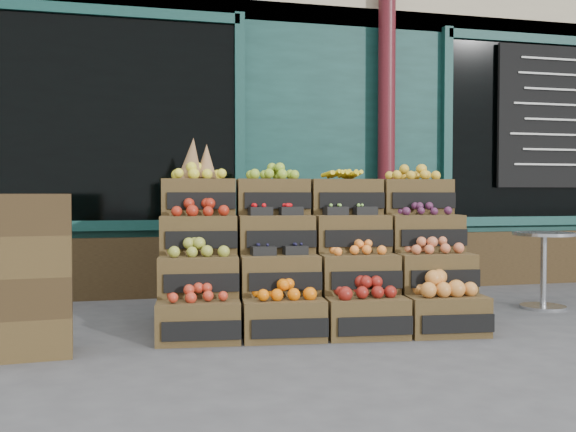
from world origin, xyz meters
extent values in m
plane|color=#48484B|center=(0.00, 0.00, 0.00)|extent=(60.00, 60.00, 0.00)
cube|color=#103833|center=(0.00, 5.20, 2.40)|extent=(12.00, 6.00, 4.80)
cube|color=#103833|center=(0.00, 2.25, 1.50)|extent=(12.00, 0.12, 3.00)
cube|color=#352715|center=(0.00, 2.18, 0.30)|extent=(12.00, 0.18, 0.60)
cube|color=black|center=(-1.60, 2.18, 1.75)|extent=(2.40, 0.06, 2.00)
cube|color=black|center=(3.20, 2.18, 1.75)|extent=(2.40, 0.06, 2.00)
cylinder|color=#4D1118|center=(1.20, 2.05, 1.60)|extent=(0.18, 0.18, 3.20)
cube|color=black|center=(3.20, 2.10, 1.90)|extent=(1.30, 0.04, 1.60)
cube|color=#47361C|center=(-0.97, 0.18, 0.14)|extent=(0.61, 0.46, 0.29)
cube|color=black|center=(-1.00, -0.03, 0.11)|extent=(0.53, 0.08, 0.13)
cube|color=#AF301B|center=(-0.97, 0.18, 0.33)|extent=(0.49, 0.35, 0.08)
cube|color=#47361C|center=(-0.38, 0.11, 0.14)|extent=(0.61, 0.46, 0.29)
cube|color=black|center=(-0.40, -0.10, 0.11)|extent=(0.53, 0.08, 0.13)
cube|color=orange|center=(-0.38, 0.11, 0.34)|extent=(0.49, 0.35, 0.10)
cube|color=#47361C|center=(0.21, 0.04, 0.14)|extent=(0.61, 0.46, 0.29)
cube|color=black|center=(0.19, -0.17, 0.11)|extent=(0.53, 0.08, 0.13)
cube|color=maroon|center=(0.21, 0.04, 0.34)|extent=(0.49, 0.35, 0.11)
cube|color=#47361C|center=(0.80, -0.02, 0.14)|extent=(0.61, 0.46, 0.29)
cube|color=black|center=(0.78, -0.23, 0.11)|extent=(0.53, 0.08, 0.13)
cube|color=orange|center=(0.80, -0.02, 0.35)|extent=(0.49, 0.35, 0.13)
cube|color=#47361C|center=(-0.95, 0.42, 0.43)|extent=(0.61, 0.46, 0.29)
cube|color=black|center=(-0.97, 0.21, 0.40)|extent=(0.53, 0.08, 0.13)
cube|color=olive|center=(-0.95, 0.42, 0.62)|extent=(0.49, 0.35, 0.10)
cube|color=#47361C|center=(-0.35, 0.35, 0.43)|extent=(0.61, 0.46, 0.29)
cube|color=black|center=(-0.38, 0.14, 0.40)|extent=(0.53, 0.08, 0.13)
cube|color=black|center=(-0.35, 0.35, 0.59)|extent=(0.49, 0.35, 0.03)
cube|color=#47361C|center=(0.24, 0.29, 0.43)|extent=(0.61, 0.46, 0.29)
cube|color=black|center=(0.22, 0.08, 0.40)|extent=(0.53, 0.08, 0.13)
cube|color=orange|center=(0.24, 0.29, 0.61)|extent=(0.49, 0.35, 0.08)
cube|color=#47361C|center=(0.83, 0.22, 0.43)|extent=(0.61, 0.46, 0.29)
cube|color=black|center=(0.81, 0.01, 0.40)|extent=(0.53, 0.08, 0.13)
cube|color=#C9663F|center=(0.83, 0.22, 0.62)|extent=(0.49, 0.35, 0.09)
cube|color=#47361C|center=(-0.92, 0.66, 0.72)|extent=(0.61, 0.46, 0.29)
cube|color=black|center=(-0.94, 0.45, 0.69)|extent=(0.53, 0.08, 0.13)
cube|color=maroon|center=(-0.92, 0.66, 0.91)|extent=(0.49, 0.35, 0.10)
cube|color=#47361C|center=(-0.33, 0.59, 0.72)|extent=(0.61, 0.46, 0.29)
cube|color=black|center=(-0.35, 0.38, 0.69)|extent=(0.53, 0.08, 0.13)
cube|color=red|center=(-0.33, 0.59, 0.88)|extent=(0.49, 0.35, 0.04)
cube|color=#47361C|center=(0.27, 0.53, 0.72)|extent=(0.61, 0.46, 0.29)
cube|color=black|center=(0.24, 0.32, 0.69)|extent=(0.53, 0.08, 0.13)
cube|color=#7DBB47|center=(0.27, 0.53, 0.88)|extent=(0.49, 0.35, 0.03)
cube|color=#47361C|center=(0.86, 0.46, 0.72)|extent=(0.61, 0.46, 0.29)
cube|color=black|center=(0.83, 0.25, 0.69)|extent=(0.53, 0.08, 0.13)
cube|color=#491D3B|center=(0.86, 0.46, 0.90)|extent=(0.49, 0.35, 0.07)
cube|color=#47361C|center=(-0.89, 0.90, 1.00)|extent=(0.61, 0.46, 0.29)
cube|color=black|center=(-0.91, 0.69, 0.98)|extent=(0.53, 0.08, 0.13)
cube|color=yellow|center=(-0.89, 0.90, 1.20)|extent=(0.49, 0.35, 0.10)
cube|color=#47361C|center=(-0.30, 0.83, 1.00)|extent=(0.61, 0.46, 0.29)
cube|color=black|center=(-0.32, 0.62, 0.98)|extent=(0.53, 0.08, 0.13)
cube|color=#8DB52B|center=(-0.30, 0.83, 1.20)|extent=(0.49, 0.35, 0.10)
cube|color=#47361C|center=(0.29, 0.77, 1.00)|extent=(0.61, 0.46, 0.29)
cube|color=black|center=(0.27, 0.56, 0.98)|extent=(0.53, 0.08, 0.13)
cube|color=gold|center=(0.29, 0.77, 1.19)|extent=(0.49, 0.35, 0.09)
cube|color=#47361C|center=(0.89, 0.70, 1.00)|extent=(0.61, 0.46, 0.29)
cube|color=black|center=(0.86, 0.49, 0.98)|extent=(0.53, 0.08, 0.13)
cube|color=gold|center=(0.89, 0.70, 1.19)|extent=(0.49, 0.35, 0.09)
cube|color=#352715|center=(-0.06, 0.32, 0.14)|extent=(2.39, 0.66, 0.29)
cube|color=#352715|center=(-0.03, 0.56, 0.29)|extent=(2.39, 0.66, 0.57)
cube|color=#352715|center=(0.00, 0.80, 0.43)|extent=(2.39, 0.66, 0.86)
cone|color=olive|center=(-0.95, 0.90, 1.31)|extent=(0.20, 0.20, 0.33)
cone|color=olive|center=(-0.82, 0.95, 1.29)|extent=(0.18, 0.18, 0.29)
cube|color=#47361C|center=(-2.05, 0.01, 0.13)|extent=(0.54, 0.39, 0.26)
cube|color=#352715|center=(-2.05, 0.01, 0.39)|extent=(0.54, 0.39, 0.26)
cube|color=#47361C|center=(-2.05, 0.01, 0.64)|extent=(0.54, 0.39, 0.26)
cube|color=#352715|center=(-2.05, 0.01, 0.90)|extent=(0.54, 0.39, 0.26)
cylinder|color=silver|center=(2.16, 0.72, 0.01)|extent=(0.40, 0.40, 0.03)
cylinder|color=silver|center=(2.16, 0.72, 0.34)|extent=(0.05, 0.05, 0.65)
cylinder|color=silver|center=(2.16, 0.72, 0.67)|extent=(0.54, 0.54, 0.03)
imported|color=#1C6332|center=(-1.87, 2.98, 1.06)|extent=(0.84, 0.62, 2.11)
camera|label=1|loc=(-1.42, -4.29, 1.03)|focal=40.00mm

